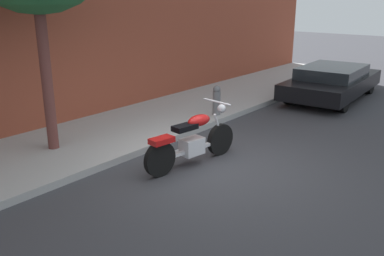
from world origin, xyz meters
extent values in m
plane|color=#38383D|center=(0.00, 0.00, 0.00)|extent=(60.00, 60.00, 0.00)
cube|color=#A5A5A5|center=(0.00, 2.82, 0.07)|extent=(23.93, 2.80, 0.14)
cylinder|color=black|center=(0.62, 0.21, 0.32)|extent=(0.65, 0.19, 0.64)
cylinder|color=black|center=(-0.93, 0.43, 0.32)|extent=(0.65, 0.19, 0.64)
cube|color=silver|center=(-0.16, 0.32, 0.37)|extent=(0.47, 0.34, 0.32)
cube|color=silver|center=(-0.16, 0.32, 0.30)|extent=(1.40, 0.27, 0.06)
ellipsoid|color=red|center=(0.02, 0.30, 0.84)|extent=(0.55, 0.33, 0.22)
cube|color=black|center=(-0.33, 0.35, 0.78)|extent=(0.51, 0.30, 0.10)
cube|color=red|center=(-0.88, 0.42, 0.66)|extent=(0.47, 0.30, 0.10)
cylinder|color=silver|center=(0.56, 0.22, 0.60)|extent=(0.28, 0.09, 0.58)
cylinder|color=silver|center=(0.50, 0.23, 1.12)|extent=(0.13, 0.70, 0.04)
sphere|color=silver|center=(0.64, 0.21, 0.96)|extent=(0.17, 0.17, 0.17)
cylinder|color=silver|center=(-0.38, 0.51, 0.27)|extent=(0.80, 0.20, 0.09)
cylinder|color=black|center=(8.15, 1.20, 0.32)|extent=(0.65, 0.26, 0.64)
cylinder|color=black|center=(8.24, -0.36, 0.32)|extent=(0.65, 0.26, 0.64)
cylinder|color=black|center=(5.34, 1.03, 0.32)|extent=(0.65, 0.26, 0.64)
cylinder|color=black|center=(5.43, -0.53, 0.32)|extent=(0.65, 0.26, 0.64)
cube|color=black|center=(6.79, 0.33, 0.47)|extent=(4.51, 2.12, 0.45)
cube|color=#1E2328|center=(6.69, 0.33, 0.83)|extent=(2.38, 1.77, 0.40)
cylinder|color=brown|center=(-1.50, 2.84, 1.71)|extent=(0.21, 0.21, 3.42)
cylinder|color=slate|center=(2.60, 1.74, 0.38)|extent=(0.20, 0.20, 0.75)
sphere|color=slate|center=(2.60, 1.74, 0.81)|extent=(0.19, 0.19, 0.19)
camera|label=1|loc=(-5.92, -4.36, 3.09)|focal=39.14mm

